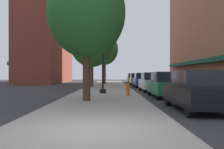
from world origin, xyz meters
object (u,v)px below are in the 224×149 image
at_px(car_green, 167,85).
at_px(tree_far, 93,42).
at_px(lamppost, 104,51).
at_px(tree_mid, 106,49).
at_px(parking_meter_near, 130,80).
at_px(car_yellow, 137,79).
at_px(car_silver, 134,78).
at_px(tree_near, 88,13).
at_px(car_white, 152,82).
at_px(car_black, 197,91).
at_px(car_blue, 143,80).
at_px(fire_hydrant, 129,89).

bearing_deg(car_green, tree_far, 116.64).
relative_size(lamppost, tree_mid, 0.82).
bearing_deg(parking_meter_near, tree_far, 126.07).
distance_m(lamppost, car_green, 5.14).
xyz_separation_m(lamppost, car_yellow, (4.14, 17.36, -2.39)).
bearing_deg(car_green, car_silver, 89.43).
xyz_separation_m(tree_near, tree_mid, (0.24, 22.12, 0.37)).
bearing_deg(car_white, parking_meter_near, 173.38).
height_order(parking_meter_near, car_white, car_white).
bearing_deg(parking_meter_near, tree_mid, 101.31).
distance_m(car_black, car_blue, 18.19).
xyz_separation_m(car_black, car_silver, (0.00, 30.67, 0.00)).
bearing_deg(fire_hydrant, car_black, -67.65).
height_order(fire_hydrant, car_green, car_green).
bearing_deg(car_blue, car_yellow, 90.58).
relative_size(car_black, car_silver, 1.00).
distance_m(tree_near, car_white, 10.76).
bearing_deg(tree_mid, car_blue, -55.31).
distance_m(tree_near, car_yellow, 23.18).
relative_size(car_green, car_yellow, 1.00).
distance_m(tree_far, car_green, 13.27).
height_order(lamppost, car_yellow, lamppost).
height_order(car_green, car_white, same).
bearing_deg(car_black, tree_far, 110.84).
bearing_deg(car_blue, tree_near, -106.60).
bearing_deg(fire_hydrant, car_blue, 78.70).
bearing_deg(car_yellow, tree_far, -127.06).
height_order(tree_far, car_yellow, tree_far).
xyz_separation_m(car_black, car_blue, (0.00, 18.19, 0.00)).
distance_m(tree_near, tree_mid, 22.12).
xyz_separation_m(fire_hydrant, car_black, (2.45, -5.95, 0.29)).
relative_size(tree_mid, car_yellow, 1.68).
relative_size(tree_near, car_yellow, 1.61).
distance_m(tree_near, car_silver, 28.69).
relative_size(fire_hydrant, car_blue, 0.18).
bearing_deg(fire_hydrant, car_white, 66.06).
bearing_deg(car_white, car_blue, 91.29).
distance_m(parking_meter_near, tree_near, 10.22).
distance_m(fire_hydrant, car_white, 6.03).
relative_size(fire_hydrant, car_green, 0.18).
height_order(tree_mid, car_black, tree_mid).
bearing_deg(car_green, car_yellow, 89.43).
xyz_separation_m(car_blue, car_silver, (0.00, 12.48, 0.00)).
relative_size(car_blue, car_yellow, 1.00).
height_order(parking_meter_near, car_black, car_black).
height_order(parking_meter_near, car_green, car_green).
relative_size(lamppost, car_green, 1.37).
relative_size(fire_hydrant, car_silver, 0.18).
bearing_deg(car_white, lamppost, -136.03).
distance_m(lamppost, tree_far, 9.62).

